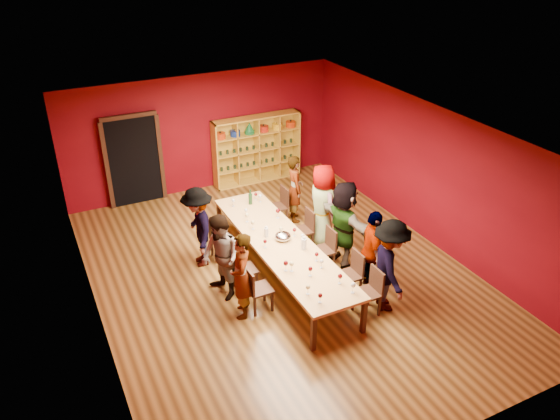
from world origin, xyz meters
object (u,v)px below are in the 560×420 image
at_px(chair_person_right_1, 352,272).
at_px(chair_person_right_3, 305,227).
at_px(chair_person_left_2, 241,268).
at_px(person_right_2, 344,224).
at_px(person_left_3, 198,227).
at_px(chair_person_right_2, 326,247).
at_px(person_right_3, 322,206).
at_px(person_right_4, 295,188).
at_px(shelving_unit, 256,146).
at_px(person_right_0, 389,266).
at_px(chair_person_left_3, 218,238).
at_px(person_right_1, 372,251).
at_px(chair_person_right_4, 280,204).
at_px(tasting_table, 281,245).
at_px(person_left_1, 241,276).
at_px(spittoon_bowl, 283,236).
at_px(chair_person_left_1, 255,287).
at_px(chair_person_right_0, 371,289).
at_px(wine_bottle, 250,199).
at_px(person_left_2, 221,258).

height_order(chair_person_right_1, chair_person_right_3, same).
relative_size(chair_person_left_2, person_right_2, 0.48).
relative_size(person_left_3, chair_person_right_3, 1.92).
bearing_deg(chair_person_right_2, person_right_3, 65.13).
xyz_separation_m(person_left_3, person_right_4, (2.59, 0.79, -0.04)).
relative_size(shelving_unit, person_right_0, 1.35).
height_order(chair_person_left_3, person_right_1, person_right_1).
bearing_deg(chair_person_right_4, tasting_table, -115.68).
height_order(person_left_1, spittoon_bowl, person_left_1).
relative_size(chair_person_left_1, person_right_3, 0.48).
relative_size(chair_person_right_2, person_right_4, 0.55).
distance_m(chair_person_right_0, person_right_2, 1.67).
relative_size(chair_person_right_1, person_right_1, 0.54).
xyz_separation_m(person_left_3, wine_bottle, (1.42, 0.64, 0.03)).
height_order(person_right_3, person_right_4, person_right_3).
bearing_deg(person_right_1, chair_person_right_1, 110.20).
bearing_deg(person_left_3, person_right_0, 49.84).
height_order(chair_person_left_1, chair_person_right_1, same).
relative_size(tasting_table, chair_person_left_3, 5.06).
relative_size(chair_person_right_0, person_right_2, 0.48).
distance_m(chair_person_right_2, spittoon_bowl, 0.94).
bearing_deg(chair_person_left_3, chair_person_left_2, -90.00).
bearing_deg(person_right_2, chair_person_right_0, 158.43).
relative_size(chair_person_right_1, person_right_4, 0.55).
distance_m(person_left_1, chair_person_right_3, 2.57).
bearing_deg(person_right_1, person_left_3, 69.76).
distance_m(person_right_0, chair_person_right_3, 2.50).
height_order(shelving_unit, person_right_2, person_right_2).
height_order(person_right_1, person_right_2, person_right_2).
distance_m(chair_person_left_3, spittoon_bowl, 1.46).
distance_m(shelving_unit, person_right_2, 4.50).
distance_m(chair_person_right_3, person_right_3, 0.59).
xyz_separation_m(chair_person_right_1, spittoon_bowl, (-0.84, 1.22, 0.33)).
relative_size(tasting_table, chair_person_right_3, 5.06).
height_order(person_left_1, wine_bottle, person_left_1).
height_order(person_left_2, person_left_3, person_left_3).
height_order(person_left_3, person_right_4, person_left_3).
height_order(person_left_3, wine_bottle, person_left_3).
height_order(chair_person_right_3, spittoon_bowl, spittoon_bowl).
relative_size(person_left_3, wine_bottle, 4.93).
xyz_separation_m(chair_person_left_3, person_left_3, (-0.40, -0.00, 0.36)).
bearing_deg(person_left_2, chair_person_right_3, 101.85).
xyz_separation_m(chair_person_left_1, chair_person_right_0, (1.82, -0.96, 0.00)).
xyz_separation_m(chair_person_right_2, wine_bottle, (-0.80, 1.93, 0.39)).
xyz_separation_m(shelving_unit, chair_person_left_1, (-2.31, -5.11, -0.49)).
relative_size(chair_person_right_0, person_right_3, 0.48).
xyz_separation_m(chair_person_right_0, person_right_3, (0.41, 2.44, 0.43)).
relative_size(chair_person_left_3, chair_person_right_4, 1.00).
bearing_deg(person_right_2, person_left_2, 80.99).
bearing_deg(person_right_3, person_right_0, 179.04).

